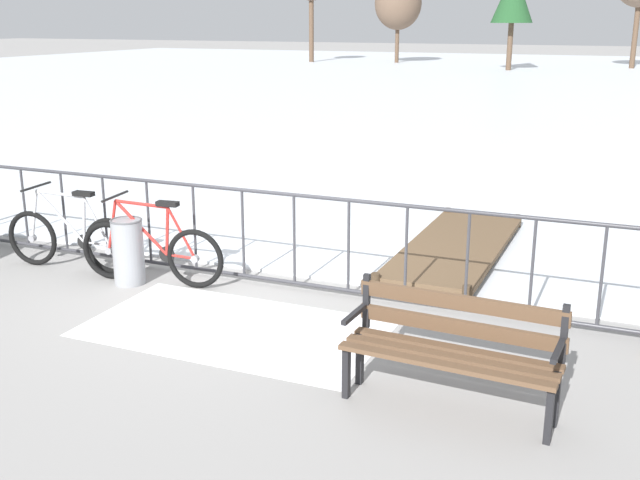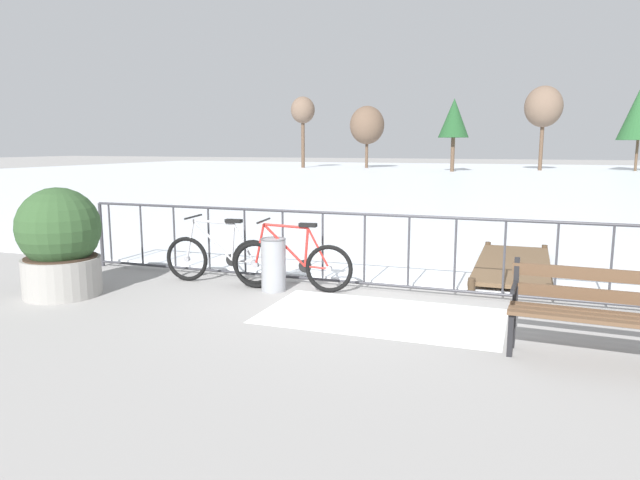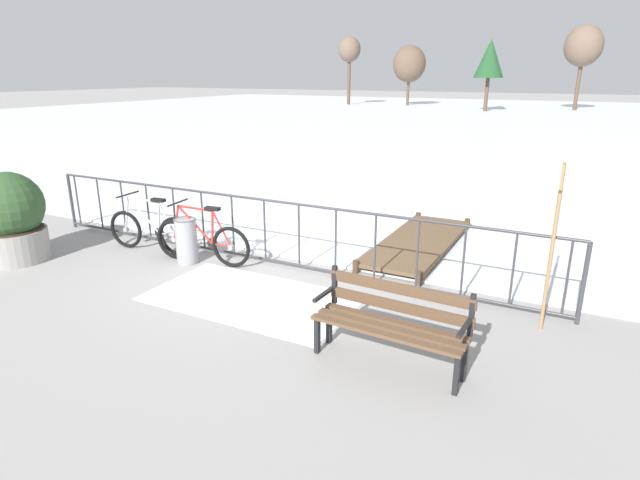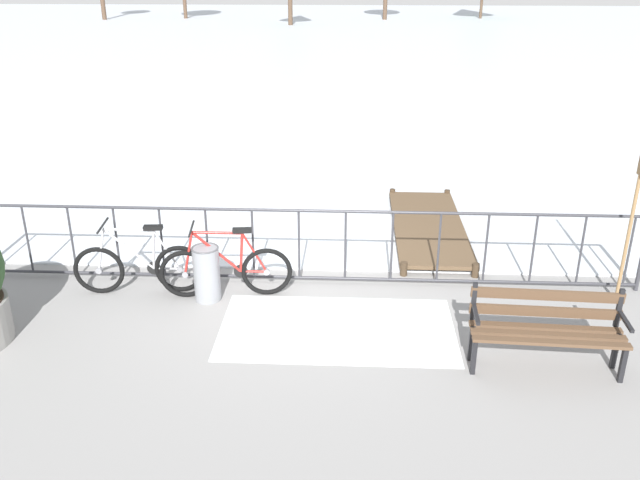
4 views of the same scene
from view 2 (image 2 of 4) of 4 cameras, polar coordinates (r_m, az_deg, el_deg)
The scene contains 15 objects.
ground_plane at distance 8.13m, azimuth 4.37°, elevation -4.81°, with size 160.00×160.00×0.00m, color gray.
frozen_pond at distance 36.12m, azimuth 16.68°, elevation 5.83°, with size 80.00×56.00×0.03m, color silver.
snow_patch at distance 6.88m, azimuth 6.06°, elevation -7.45°, with size 2.80×1.57×0.01m, color white.
railing_fence at distance 8.02m, azimuth 4.42°, elevation -0.93°, with size 9.06×0.06×1.07m.
bicycle_near_railing at distance 8.49m, azimuth -9.85°, elevation -1.77°, with size 1.71×0.52×0.97m.
bicycle_second at distance 7.95m, azimuth -2.78°, elevation -2.40°, with size 1.71×0.52×0.97m.
park_bench at distance 5.97m, azimuth 25.96°, elevation -5.93°, with size 1.62×0.56×0.89m.
planter_with_shrub at distance 8.37m, azimuth -24.32°, elevation -0.22°, with size 1.07×1.07×1.45m.
trash_bin at distance 7.95m, azimuth -4.62°, elevation -2.39°, with size 0.35×0.35×0.73m.
wooden_dock at distance 9.67m, azimuth 18.55°, elevation -2.28°, with size 1.10×3.26×0.20m.
tree_far_west at distance 50.79m, azimuth 29.08°, elevation 10.98°, with size 3.09×3.09×6.55m.
tree_west_mid at distance 50.97m, azimuth 4.67°, elevation 11.23°, with size 2.97×2.97×5.34m.
tree_centre at distance 51.50m, azimuth -1.71°, elevation 12.59°, with size 2.09×2.09×6.17m.
tree_east_mid at distance 48.94m, azimuth 21.22°, elevation 12.15°, with size 2.87×2.87×6.52m.
tree_far_east at distance 44.86m, azimuth 13.09°, elevation 11.61°, with size 2.26×2.26×5.42m.
Camera 2 is at (2.10, -7.60, 1.99)m, focal length 32.39 mm.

